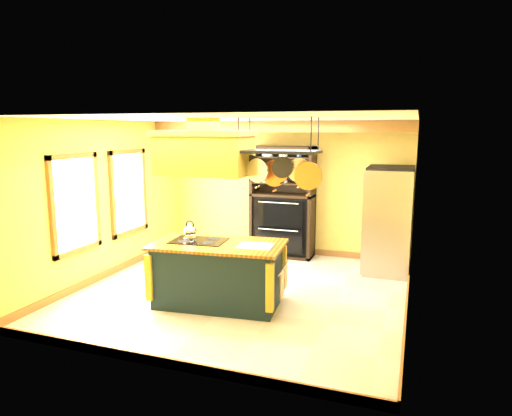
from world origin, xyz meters
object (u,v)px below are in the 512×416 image
Objects in this scene: range_hood at (204,151)px; pot_rack at (280,161)px; kitchen_island at (219,273)px; refrigerator at (388,222)px; hutch at (283,214)px.

range_hood is 1.12m from pot_rack.
pot_rack is (1.11, -0.00, -0.11)m from range_hood.
refrigerator is (2.22, 2.41, 0.44)m from kitchen_island.
pot_rack is at bearing -75.02° from hutch.
hutch is (0.15, 2.86, 0.39)m from kitchen_island.
pot_rack is 0.64× the size of refrigerator.
range_hood is 0.62× the size of hutch.
range_hood reaches higher than kitchen_island.
hutch is at bearing 81.22° from kitchen_island.
refrigerator is at bearing 61.69° from pot_rack.
range_hood reaches higher than hutch.
refrigerator is at bearing 44.98° from range_hood.
hutch is (-0.77, 2.86, -1.26)m from pot_rack.
pot_rack reaches higher than hutch.
pot_rack is at bearing -0.00° from range_hood.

